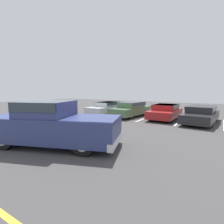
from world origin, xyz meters
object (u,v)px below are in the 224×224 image
object	(u,v)px
parked_sedan_a	(107,108)
parked_sedan_d	(201,114)
pickup_truck	(53,124)
wheel_stop_curb	(162,114)
traffic_cone	(37,119)
parked_sedan_c	(165,111)
parked_sedan_b	(131,109)

from	to	relation	value
parked_sedan_a	parked_sedan_d	size ratio (longest dim) A/B	0.95
pickup_truck	parked_sedan_a	xyz separation A→B (m)	(-3.51, 9.19, -0.28)
pickup_truck	wheel_stop_curb	world-z (taller)	pickup_truck
traffic_cone	pickup_truck	bearing A→B (deg)	-27.74
parked_sedan_c	wheel_stop_curb	distance (m)	2.69
pickup_truck	parked_sedan_d	size ratio (longest dim) A/B	1.19
parked_sedan_b	parked_sedan_d	bearing A→B (deg)	92.11
parked_sedan_d	traffic_cone	bearing A→B (deg)	-51.70
parked_sedan_d	parked_sedan_c	bearing A→B (deg)	-92.58
wheel_stop_curb	parked_sedan_d	bearing A→B (deg)	-37.72
parked_sedan_a	parked_sedan_c	bearing A→B (deg)	94.49
pickup_truck	wheel_stop_curb	xyz separation A→B (m)	(1.06, 11.77, -0.85)
parked_sedan_d	wheel_stop_curb	distance (m)	4.52
parked_sedan_a	wheel_stop_curb	world-z (taller)	parked_sedan_a
parked_sedan_b	parked_sedan_c	size ratio (longest dim) A/B	1.11
parked_sedan_a	traffic_cone	world-z (taller)	parked_sedan_a
parked_sedan_c	wheel_stop_curb	bearing A→B (deg)	-158.85
pickup_truck	parked_sedan_d	world-z (taller)	pickup_truck
parked_sedan_b	traffic_cone	world-z (taller)	parked_sedan_b
parked_sedan_d	pickup_truck	bearing A→B (deg)	-22.99
parked_sedan_d	traffic_cone	size ratio (longest dim) A/B	7.39
pickup_truck	wheel_stop_curb	distance (m)	11.85
parked_sedan_b	parked_sedan_a	bearing A→B (deg)	-84.34
parked_sedan_b	wheel_stop_curb	distance (m)	3.29
parked_sedan_b	traffic_cone	xyz separation A→B (m)	(-3.91, -6.68, -0.37)
parked_sedan_b	parked_sedan_c	bearing A→B (deg)	95.91
parked_sedan_b	parked_sedan_d	xyz separation A→B (m)	(5.57, -0.22, -0.03)
pickup_truck	parked_sedan_d	xyz separation A→B (m)	(4.61, 9.02, -0.28)
parked_sedan_d	parked_sedan_b	bearing A→B (deg)	-88.20
parked_sedan_a	traffic_cone	distance (m)	6.77
traffic_cone	parked_sedan_b	bearing A→B (deg)	59.65
traffic_cone	wheel_stop_curb	xyz separation A→B (m)	(5.94, 9.20, -0.24)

